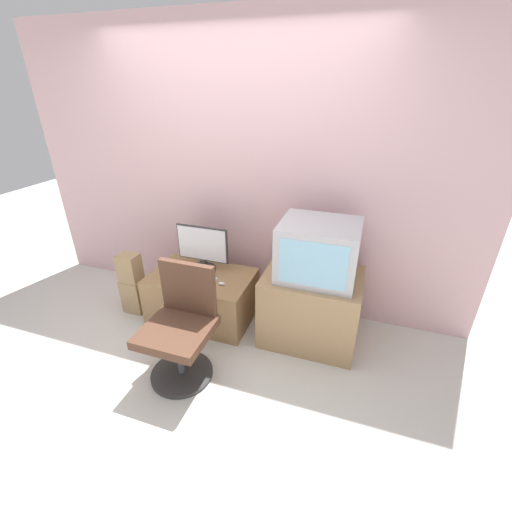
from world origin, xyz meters
The scene contains 11 objects.
ground_plane centered at (0.00, 0.00, 0.00)m, with size 12.00×12.00×0.00m, color beige.
wall_back centered at (0.00, 1.32, 1.30)m, with size 4.40×0.05×2.60m.
desk centered at (-0.21, 0.84, 0.23)m, with size 0.95×0.61×0.46m.
side_stand centered at (0.82, 0.88, 0.32)m, with size 0.81×0.62×0.64m.
main_monitor centered at (-0.23, 0.96, 0.68)m, with size 0.51×0.23×0.44m.
keyboard centered at (-0.21, 0.77, 0.47)m, with size 0.36×0.14×0.01m.
mouse centered at (0.04, 0.75, 0.48)m, with size 0.07×0.04×0.03m.
crt_tv centered at (0.85, 0.88, 0.87)m, with size 0.62×0.52×0.47m.
office_chair centered at (-0.03, 0.16, 0.41)m, with size 0.49×0.49×0.89m.
cardboard_box_lower centered at (-0.90, 0.72, 0.17)m, with size 0.21×0.17×0.34m.
cardboard_box_upper centered at (-0.90, 0.72, 0.48)m, with size 0.19×0.16×0.27m.
Camera 1 is at (1.16, -1.59, 2.06)m, focal length 24.00 mm.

